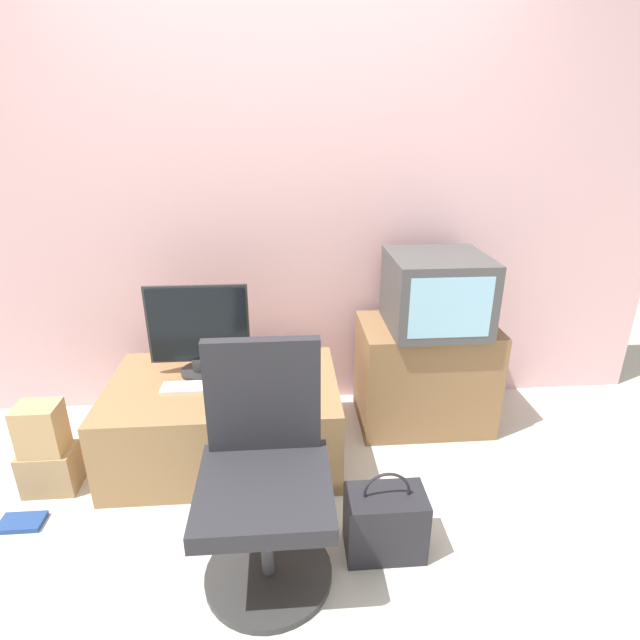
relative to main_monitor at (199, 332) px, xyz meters
The scene contains 13 objects.
ground_plane 1.18m from the main_monitor, 62.35° to the right, with size 12.00×12.00×0.00m, color beige.
wall_back 0.91m from the main_monitor, 45.51° to the left, with size 4.40×0.05×2.60m.
desk 0.47m from the main_monitor, 44.86° to the right, with size 1.14×0.74×0.43m.
side_stand 1.28m from the main_monitor, ahead, with size 0.74×0.48×0.61m.
main_monitor is the anchor object (origin of this frame).
keyboard 0.28m from the main_monitor, 94.22° to the right, with size 0.33×0.11×0.01m.
mouse 0.35m from the main_monitor, 37.34° to the right, with size 0.06×0.04×0.04m.
crt_tv 1.25m from the main_monitor, ahead, with size 0.50×0.50×0.40m.
office_chair 0.94m from the main_monitor, 67.87° to the right, with size 0.49×0.49×0.91m.
cardboard_box_lower 0.94m from the main_monitor, 155.17° to the right, with size 0.24×0.17×0.22m.
cardboard_box_upper 0.83m from the main_monitor, 155.17° to the right, with size 0.19×0.15×0.24m.
handbag 1.26m from the main_monitor, 44.95° to the right, with size 0.32×0.19×0.39m.
book 1.13m from the main_monitor, 143.13° to the right, with size 0.18×0.11×0.02m.
Camera 1 is at (-0.02, -1.48, 1.65)m, focal length 28.00 mm.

